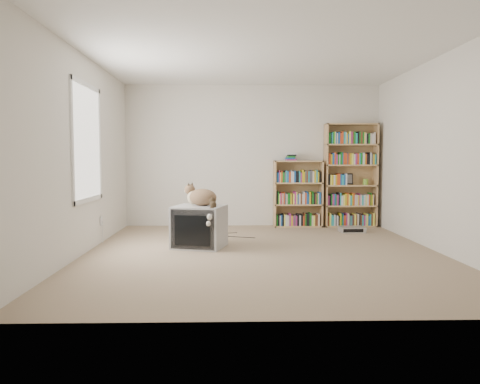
{
  "coord_description": "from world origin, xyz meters",
  "views": [
    {
      "loc": [
        -0.43,
        -5.84,
        1.19
      ],
      "look_at": [
        -0.26,
        1.0,
        0.71
      ],
      "focal_mm": 35.0,
      "sensor_mm": 36.0,
      "label": 1
    }
  ],
  "objects_px": {
    "crt_tv": "(200,227)",
    "cat": "(203,200)",
    "bookcase_short": "(298,196)",
    "bookcase_tall": "(350,178)",
    "dvd_player": "(352,229)"
  },
  "relations": [
    {
      "from": "bookcase_tall",
      "to": "bookcase_short",
      "type": "relative_size",
      "value": 1.55
    },
    {
      "from": "bookcase_tall",
      "to": "crt_tv",
      "type": "bearing_deg",
      "value": -142.85
    },
    {
      "from": "cat",
      "to": "dvd_player",
      "type": "relative_size",
      "value": 1.71
    },
    {
      "from": "cat",
      "to": "bookcase_tall",
      "type": "bearing_deg",
      "value": 69.04
    },
    {
      "from": "crt_tv",
      "to": "bookcase_short",
      "type": "bearing_deg",
      "value": 65.06
    },
    {
      "from": "bookcase_short",
      "to": "crt_tv",
      "type": "bearing_deg",
      "value": -129.99
    },
    {
      "from": "crt_tv",
      "to": "bookcase_short",
      "type": "xyz_separation_m",
      "value": [
        1.62,
        1.93,
        0.25
      ]
    },
    {
      "from": "crt_tv",
      "to": "cat",
      "type": "height_order",
      "value": "cat"
    },
    {
      "from": "dvd_player",
      "to": "crt_tv",
      "type": "bearing_deg",
      "value": -157.31
    },
    {
      "from": "cat",
      "to": "dvd_player",
      "type": "bearing_deg",
      "value": 59.43
    },
    {
      "from": "bookcase_short",
      "to": "dvd_player",
      "type": "relative_size",
      "value": 3.0
    },
    {
      "from": "cat",
      "to": "dvd_player",
      "type": "height_order",
      "value": "cat"
    },
    {
      "from": "dvd_player",
      "to": "bookcase_tall",
      "type": "bearing_deg",
      "value": 73.92
    },
    {
      "from": "cat",
      "to": "bookcase_tall",
      "type": "height_order",
      "value": "bookcase_tall"
    },
    {
      "from": "bookcase_short",
      "to": "dvd_player",
      "type": "height_order",
      "value": "bookcase_short"
    }
  ]
}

